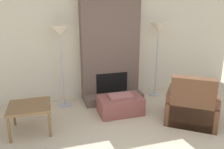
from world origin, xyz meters
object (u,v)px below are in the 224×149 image
(floor_lamp_left, at_px, (61,35))
(ottoman, at_px, (120,105))
(armchair, at_px, (191,108))
(side_table, at_px, (30,108))
(floor_lamp_right, at_px, (158,31))

(floor_lamp_left, bearing_deg, ottoman, -35.24)
(ottoman, distance_m, floor_lamp_left, 1.87)
(armchair, relative_size, floor_lamp_left, 0.69)
(ottoman, distance_m, side_table, 1.73)
(ottoman, relative_size, armchair, 0.72)
(side_table, height_order, floor_lamp_right, floor_lamp_right)
(ottoman, relative_size, floor_lamp_left, 0.50)
(side_table, bearing_deg, ottoman, 6.26)
(side_table, height_order, floor_lamp_left, floor_lamp_left)
(armchair, bearing_deg, ottoman, 4.62)
(ottoman, distance_m, floor_lamp_right, 1.96)
(ottoman, bearing_deg, floor_lamp_right, 32.28)
(ottoman, relative_size, side_table, 1.25)
(ottoman, height_order, armchair, armchair)
(floor_lamp_right, bearing_deg, floor_lamp_left, 180.00)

